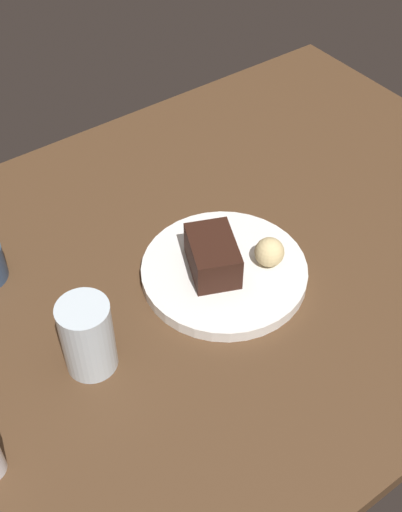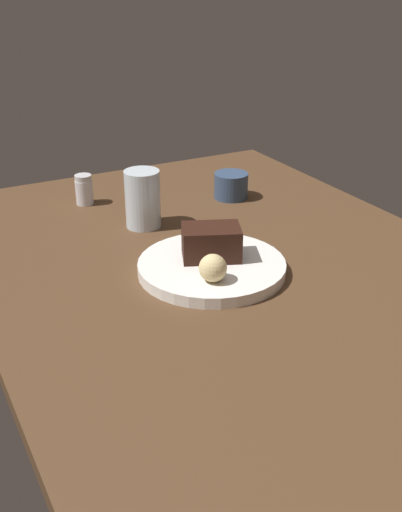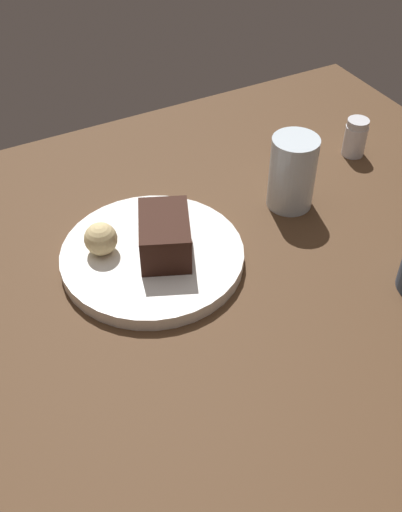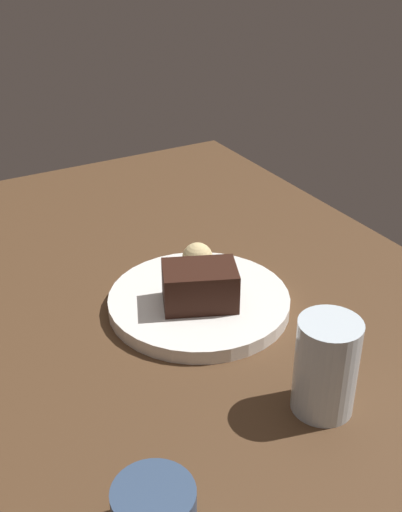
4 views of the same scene
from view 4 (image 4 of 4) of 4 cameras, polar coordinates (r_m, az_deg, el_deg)
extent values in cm
cube|color=#4C331E|center=(88.67, -2.52, -6.18)|extent=(120.00, 84.00, 3.00)
cylinder|color=white|center=(89.11, -0.29, -4.02)|extent=(25.17, 25.17, 1.97)
cube|color=black|center=(85.29, -0.11, -2.68)|extent=(9.96, 11.65, 5.57)
sphere|color=#DBC184|center=(92.94, -0.32, -0.16)|extent=(4.51, 4.51, 4.51)
cylinder|color=silver|center=(71.34, 11.10, -9.65)|extent=(6.97, 6.97, 11.44)
camera|label=1|loc=(0.95, 56.53, 32.97)|focal=45.80mm
camera|label=2|loc=(1.68, -0.40, 28.77)|focal=43.38mm
camera|label=3|loc=(0.90, -49.09, 25.66)|focal=42.77mm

